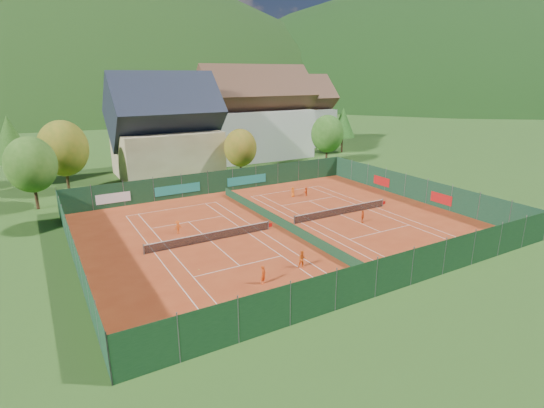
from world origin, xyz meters
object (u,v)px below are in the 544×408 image
(chalet, at_px, (166,133))
(player_left_mid, at_px, (302,259))
(player_right_far_a, at_px, (293,192))
(hotel_block_a, at_px, (255,119))
(ball_hopper, at_px, (451,242))
(player_right_near, at_px, (363,217))
(hotel_block_b, at_px, (294,116))
(player_left_near, at_px, (263,275))
(player_right_far_b, at_px, (306,192))
(player_left_far, at_px, (178,227))

(chalet, height_order, player_left_mid, chalet)
(player_right_far_a, bearing_deg, hotel_block_a, -125.97)
(chalet, bearing_deg, ball_hopper, -72.26)
(player_right_near, relative_size, player_right_far_a, 1.05)
(player_right_near, bearing_deg, hotel_block_b, 14.72)
(player_left_near, bearing_deg, player_right_near, -9.15)
(player_right_near, xyz_separation_m, player_right_far_a, (-1.01, 12.37, -0.04))
(hotel_block_a, xyz_separation_m, player_right_far_a, (-8.74, -26.92, -6.72))
(hotel_block_b, distance_m, player_right_near, 52.39)
(player_left_near, bearing_deg, chalet, 50.97)
(hotel_block_b, xyz_separation_m, ball_hopper, (-19.33, -56.74, -6.06))
(player_left_mid, bearing_deg, player_right_far_b, 70.48)
(player_left_near, xyz_separation_m, player_left_mid, (4.19, 0.85, 0.00))
(player_right_near, distance_m, player_right_far_b, 11.81)
(player_right_near, bearing_deg, player_left_mid, 156.16)
(hotel_block_b, xyz_separation_m, player_left_far, (-40.08, -40.41, -5.93))
(chalet, xyz_separation_m, ball_hopper, (13.67, -42.74, -6.07))
(hotel_block_a, relative_size, player_right_far_b, 18.08)
(chalet, relative_size, player_right_far_a, 12.25)
(chalet, height_order, player_right_far_b, chalet)
(hotel_block_a, relative_size, ball_hopper, 27.00)
(player_left_mid, height_order, player_right_far_b, player_left_mid)
(hotel_block_a, height_order, player_right_far_b, hotel_block_a)
(chalet, relative_size, hotel_block_b, 0.94)
(ball_hopper, bearing_deg, hotel_block_b, 71.19)
(player_left_mid, xyz_separation_m, player_right_near, (11.88, 5.99, -0.06))
(ball_hopper, bearing_deg, player_left_far, 141.81)
(player_left_far, relative_size, player_right_far_a, 1.04)
(hotel_block_a, xyz_separation_m, player_left_mid, (-19.62, -45.29, -6.63))
(ball_hopper, bearing_deg, player_right_near, 104.30)
(player_left_near, xyz_separation_m, player_right_far_b, (16.75, 18.63, -0.16))
(chalet, bearing_deg, player_left_mid, -90.90)
(hotel_block_b, bearing_deg, player_left_far, -134.76)
(player_right_far_b, bearing_deg, player_left_near, 11.43)
(hotel_block_b, bearing_deg, player_right_far_a, -123.07)
(chalet, bearing_deg, player_left_near, -96.82)
(hotel_block_b, bearing_deg, hotel_block_a, -150.26)
(ball_hopper, relative_size, player_right_far_a, 0.61)
(hotel_block_a, height_order, player_left_mid, hotel_block_a)
(chalet, xyz_separation_m, player_right_near, (11.27, -33.30, -5.93))
(chalet, relative_size, ball_hopper, 20.25)
(chalet, bearing_deg, player_left_far, -105.00)
(chalet, distance_m, player_right_near, 35.65)
(hotel_block_a, height_order, player_right_far_a, hotel_block_a)
(chalet, distance_m, hotel_block_b, 35.85)
(hotel_block_a, xyz_separation_m, player_right_far_b, (-7.05, -27.50, -6.79))
(hotel_block_a, height_order, player_left_far, hotel_block_a)
(player_right_far_a, bearing_deg, player_left_near, 33.93)
(chalet, height_order, player_left_near, chalet)
(player_right_far_b, bearing_deg, ball_hopper, 58.03)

